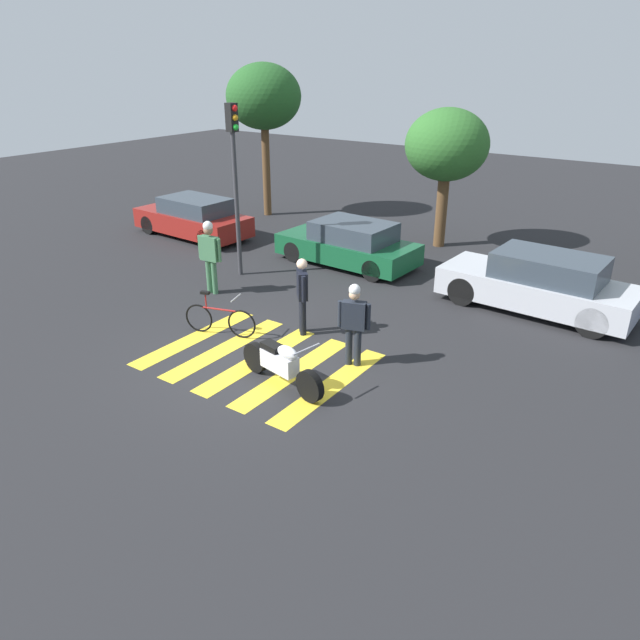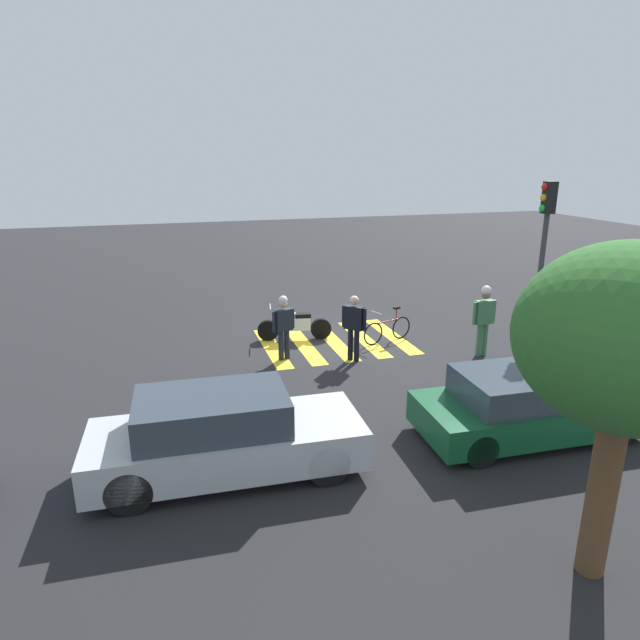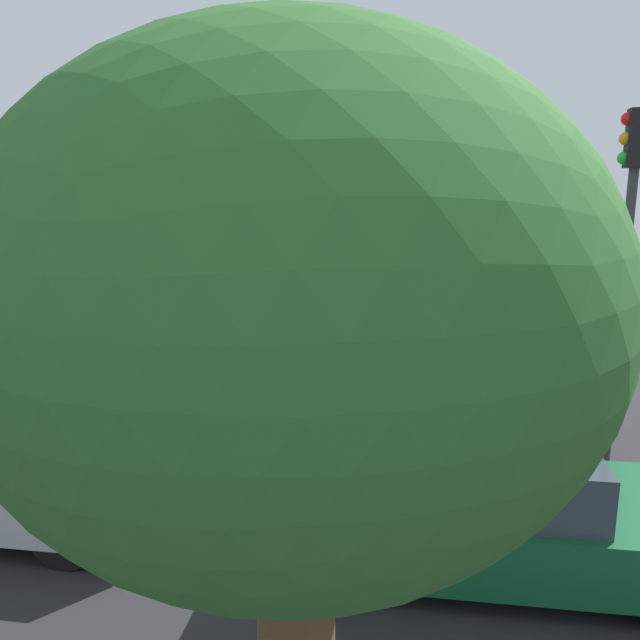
{
  "view_description": "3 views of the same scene",
  "coord_description": "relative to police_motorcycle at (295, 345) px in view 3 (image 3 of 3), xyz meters",
  "views": [
    {
      "loc": [
        7.14,
        -7.98,
        5.64
      ],
      "look_at": [
        0.82,
        1.03,
        0.72
      ],
      "focal_mm": 33.22,
      "sensor_mm": 36.0,
      "label": 1
    },
    {
      "loc": [
        4.63,
        14.02,
        5.15
      ],
      "look_at": [
        0.71,
        0.98,
        1.0
      ],
      "focal_mm": 30.67,
      "sensor_mm": 36.0,
      "label": 2
    },
    {
      "loc": [
        -0.73,
        11.93,
        3.65
      ],
      "look_at": [
        0.39,
        0.66,
        1.24
      ],
      "focal_mm": 35.37,
      "sensor_mm": 36.0,
      "label": 3
    }
  ],
  "objects": [
    {
      "name": "crosswalk_stripes",
      "position": [
        -1.02,
        0.51,
        -0.44
      ],
      "size": [
        4.05,
        3.33,
        0.01
      ],
      "color": "yellow",
      "rests_on": "ground_plane"
    },
    {
      "name": "car_green_compact",
      "position": [
        -2.78,
        6.68,
        0.17
      ],
      "size": [
        4.21,
        1.95,
        1.29
      ],
      "color": "black",
      "rests_on": "ground_plane"
    },
    {
      "name": "police_motorcycle",
      "position": [
        0.0,
        0.0,
        0.0
      ],
      "size": [
        2.12,
        0.7,
        1.02
      ],
      "color": "black",
      "rests_on": "ground_plane"
    },
    {
      "name": "officer_on_foot",
      "position": [
        -1.04,
        2.06,
        0.55
      ],
      "size": [
        0.49,
        0.53,
        1.73
      ],
      "color": "black",
      "rests_on": "ground_plane"
    },
    {
      "name": "officer_by_motorcycle",
      "position": [
        0.66,
        1.46,
        0.53
      ],
      "size": [
        0.62,
        0.34,
        1.71
      ],
      "color": "#1E232D",
      "rests_on": "ground_plane"
    },
    {
      "name": "leaning_bicycle",
      "position": [
        -2.48,
        0.95,
        -0.08
      ],
      "size": [
        1.63,
        0.61,
        0.99
      ],
      "color": "black",
      "rests_on": "ground_plane"
    },
    {
      "name": "pedestrian_bystander",
      "position": [
        -4.42,
        2.69,
        0.68
      ],
      "size": [
        0.7,
        0.25,
        1.91
      ],
      "color": "#3F724C",
      "rests_on": "ground_plane"
    },
    {
      "name": "traffic_light_pole",
      "position": [
        -4.78,
        4.18,
        2.6
      ],
      "size": [
        0.34,
        0.27,
        4.57
      ],
      "color": "#38383D",
      "rests_on": "ground_plane"
    },
    {
      "name": "ground_plane",
      "position": [
        -1.02,
        0.51,
        -0.45
      ],
      "size": [
        60.0,
        60.0,
        0.0
      ],
      "primitive_type": "plane",
      "color": "#232326"
    },
    {
      "name": "street_tree_mid",
      "position": [
        -1.39,
        9.96,
        2.69
      ],
      "size": [
        2.55,
        2.55,
        4.27
      ],
      "color": "brown",
      "rests_on": "ground_plane"
    }
  ]
}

